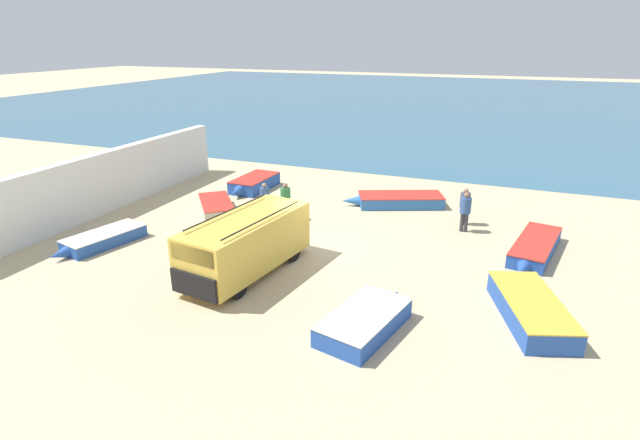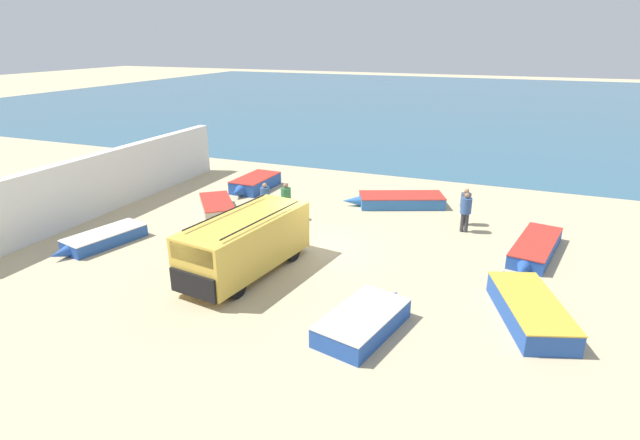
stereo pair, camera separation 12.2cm
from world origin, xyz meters
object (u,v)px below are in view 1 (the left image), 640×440
object	(u,v)px
fishing_rowboat_6	(529,307)
fishing_rowboat_4	(216,206)
fisherman_2	(465,203)
fishing_rowboat_3	(534,248)
fishing_rowboat_5	(366,320)
fisherman_1	(465,208)
fisherman_3	(265,197)
fisherman_0	(286,198)
fishing_rowboat_2	(102,239)
fishing_rowboat_0	(398,200)
parked_van	(246,243)
fishing_rowboat_1	(253,184)

from	to	relation	value
fishing_rowboat_6	fishing_rowboat_4	bearing A→B (deg)	51.94
fishing_rowboat_4	fisherman_2	size ratio (longest dim) A/B	2.10
fishing_rowboat_3	fishing_rowboat_5	world-z (taller)	fishing_rowboat_5
fisherman_1	fisherman_3	size ratio (longest dim) A/B	1.07
fishing_rowboat_6	fisherman_0	bearing A→B (deg)	44.92
fisherman_3	fishing_rowboat_2	bearing A→B (deg)	-125.93
fishing_rowboat_2	fisherman_3	bearing A→B (deg)	153.55
fishing_rowboat_4	fisherman_0	size ratio (longest dim) A/B	2.06
fishing_rowboat_3	fishing_rowboat_6	distance (m)	4.98
fishing_rowboat_0	fishing_rowboat_2	world-z (taller)	fishing_rowboat_0
fishing_rowboat_6	fisherman_3	world-z (taller)	fisherman_3
fishing_rowboat_2	fisherman_2	bearing A→B (deg)	134.02
parked_van	fisherman_1	xyz separation A→B (m)	(6.71, 6.97, -0.09)
fishing_rowboat_2	fishing_rowboat_4	bearing A→B (deg)	172.39
fishing_rowboat_1	fishing_rowboat_4	world-z (taller)	fishing_rowboat_1
fishing_rowboat_0	fishing_rowboat_2	xyz separation A→B (m)	(-9.93, -9.35, -0.02)
fishing_rowboat_1	fishing_rowboat_5	xyz separation A→B (m)	(9.78, -11.15, -0.04)
fishing_rowboat_0	fishing_rowboat_6	xyz separation A→B (m)	(6.10, -8.90, 0.05)
parked_van	fisherman_3	distance (m)	5.87
fisherman_1	fishing_rowboat_3	bearing A→B (deg)	58.72
fisherman_2	fishing_rowboat_2	bearing A→B (deg)	44.72
fishing_rowboat_3	fisherman_0	bearing A→B (deg)	-79.43
parked_van	fishing_rowboat_5	bearing A→B (deg)	76.52
fishing_rowboat_3	fishing_rowboat_0	bearing A→B (deg)	-110.93
fishing_rowboat_2	fisherman_0	distance (m)	7.89
fishing_rowboat_4	fisherman_0	bearing A→B (deg)	-125.19
fisherman_2	fisherman_3	world-z (taller)	fisherman_2
fishing_rowboat_1	fishing_rowboat_4	xyz separation A→B (m)	(0.10, -3.90, -0.06)
fishing_rowboat_0	fisherman_1	distance (m)	4.28
fishing_rowboat_1	fishing_rowboat_3	distance (m)	14.79
fisherman_0	fisherman_3	world-z (taller)	fisherman_0
fishing_rowboat_2	fisherman_0	size ratio (longest dim) A/B	2.28
fishing_rowboat_5	fisherman_2	size ratio (longest dim) A/B	2.29
fisherman_3	fishing_rowboat_3	bearing A→B (deg)	3.79
fishing_rowboat_6	fisherman_2	size ratio (longest dim) A/B	2.75
fishing_rowboat_1	fishing_rowboat_6	size ratio (longest dim) A/B	0.82
fishing_rowboat_2	fishing_rowboat_6	distance (m)	16.04
fisherman_2	fisherman_0	bearing A→B (deg)	31.09
fisherman_1	fishing_rowboat_6	bearing A→B (deg)	19.18
parked_van	fishing_rowboat_1	world-z (taller)	parked_van
fisherman_1	fisherman_2	world-z (taller)	fisherman_1
fishing_rowboat_2	fishing_rowboat_5	xyz separation A→B (m)	(11.69, -2.01, 0.04)
fishing_rowboat_0	fishing_rowboat_1	world-z (taller)	fishing_rowboat_1
fishing_rowboat_1	fishing_rowboat_6	xyz separation A→B (m)	(14.13, -8.69, -0.00)
fisherman_3	parked_van	bearing A→B (deg)	-64.82
fishing_rowboat_6	fisherman_2	bearing A→B (deg)	1.21
fishing_rowboat_1	fisherman_3	xyz separation A→B (m)	(2.65, -3.68, 0.64)
fishing_rowboat_1	fishing_rowboat_6	bearing A→B (deg)	60.57
parked_van	fishing_rowboat_3	world-z (taller)	parked_van
fishing_rowboat_0	fisherman_0	size ratio (longest dim) A/B	2.90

